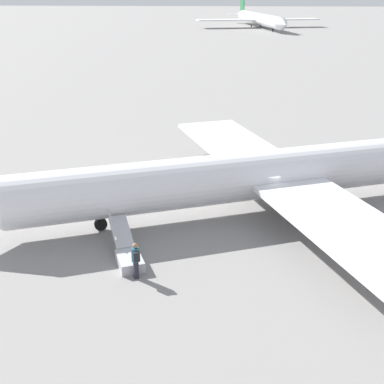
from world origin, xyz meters
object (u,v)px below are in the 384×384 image
(airplane_main, at_px, (273,173))
(passenger, at_px, (136,258))
(airplane_far_right, at_px, (259,19))
(boarding_stairs, at_px, (128,255))

(airplane_main, bearing_deg, passenger, 30.60)
(airplane_far_right, distance_m, boarding_stairs, 146.25)
(passenger, bearing_deg, airplane_main, -59.40)
(airplane_far_right, bearing_deg, boarding_stairs, -18.41)
(airplane_main, height_order, passenger, airplane_main)
(airplane_far_right, relative_size, passenger, 27.36)
(airplane_main, relative_size, boarding_stairs, 8.10)
(airplane_main, xyz_separation_m, boarding_stairs, (7.34, 7.11, -1.82))
(boarding_stairs, bearing_deg, airplane_far_right, -26.78)
(airplane_main, distance_m, passenger, 10.94)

